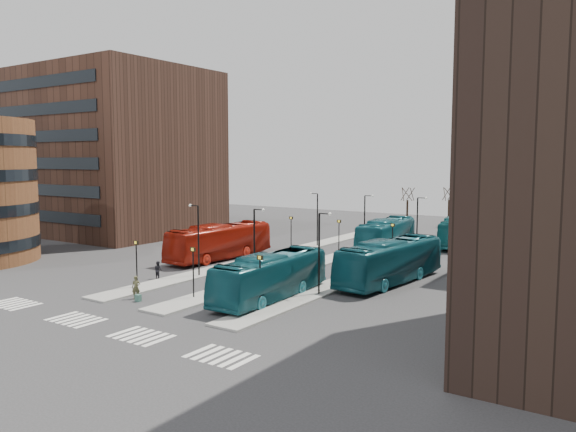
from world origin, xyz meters
The scene contains 19 objects.
ground centered at (0.00, 0.00, 0.00)m, with size 160.00×160.00×0.00m, color #2D2D2F.
island_left centered at (-4.00, 30.00, 0.07)m, with size 2.50×45.00×0.15m, color gray.
island_mid centered at (2.00, 30.00, 0.07)m, with size 2.50×45.00×0.15m, color gray.
island_right centered at (8.00, 30.00, 0.07)m, with size 2.50×45.00×0.15m, color gray.
suitcase centered at (-1.24, 9.30, 0.25)m, with size 0.40×0.32×0.50m, color navy.
red_bus centered at (-7.53, 25.61, 1.79)m, with size 3.01×12.86×3.58m, color maroon.
teal_bus_a centered at (6.18, 15.25, 1.65)m, with size 2.78×11.87×3.31m, color #124F5B.
teal_bus_b centered at (4.34, 39.98, 1.76)m, with size 2.96×12.65×3.52m, color #145865.
teal_bus_c centered at (11.28, 24.99, 1.79)m, with size 3.01×12.86×3.58m, color #124F5B.
teal_bus_d centered at (9.89, 47.85, 1.72)m, with size 2.89×12.33×3.43m, color #12585D.
traveller centered at (-1.94, 9.74, 0.84)m, with size 0.61×0.40×1.68m, color #4E4D2F.
commuter_a centered at (-5.73, 15.47, 0.76)m, with size 0.74×0.58×1.52m, color black.
commuter_b centered at (3.70, 14.86, 0.87)m, with size 1.02×0.43×1.75m, color black.
commuter_c centered at (0.67, 18.48, 0.92)m, with size 1.19×0.69×1.85m, color black.
crosswalk_stripes centered at (1.75, 4.00, 0.01)m, with size 22.35×2.40×0.01m.
office_block centered at (-34.00, 33.98, 11.00)m, with size 25.00×20.12×22.00m.
sign_poles centered at (1.60, 23.00, 2.41)m, with size 12.45×22.12×3.65m.
lamp_posts centered at (2.64, 28.00, 3.58)m, with size 14.04×20.24×6.12m.
bare_trees centered at (2.67, 62.67, 2.72)m, with size 10.97×8.14×5.90m.
Camera 1 is at (29.40, -17.42, 10.14)m, focal length 35.00 mm.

